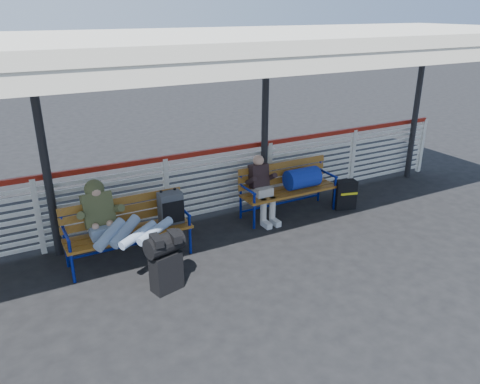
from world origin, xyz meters
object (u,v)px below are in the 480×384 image
luggage_stack (166,260)px  bench_left (142,219)px  bench_right (295,181)px  traveler_man (123,227)px  suitcase_side (345,195)px  companion_person (262,188)px

luggage_stack → bench_left: bearing=74.3°
bench_left → bench_right: (2.89, 0.25, -0.00)m
traveler_man → suitcase_side: 4.20m
luggage_stack → suitcase_side: (3.82, 0.98, -0.17)m
bench_left → traveler_man: bearing=-137.2°
luggage_stack → traveler_man: (-0.35, 0.69, 0.26)m
traveler_man → companion_person: traveler_man is taller
suitcase_side → traveler_man: bearing=-161.0°
luggage_stack → bench_right: size_ratio=0.45×
luggage_stack → suitcase_side: luggage_stack is taller
bench_left → suitcase_side: (3.80, -0.05, -0.33)m
traveler_man → companion_person: (2.57, 0.59, -0.10)m
bench_left → companion_person: bearing=6.5°
traveler_man → companion_person: bearing=13.0°
companion_person → suitcase_side: 1.66m
bench_left → bench_right: 2.90m
bench_left → traveler_man: 0.51m
bench_right → suitcase_side: size_ratio=3.34×
bench_right → suitcase_side: 1.02m
luggage_stack → bench_left: 1.04m
suitcase_side → companion_person: bearing=-175.6°
bench_right → companion_person: size_ratio=1.57×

